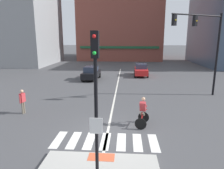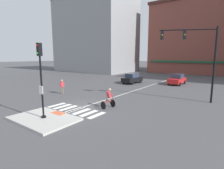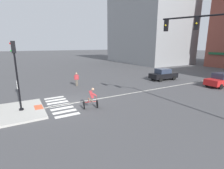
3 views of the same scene
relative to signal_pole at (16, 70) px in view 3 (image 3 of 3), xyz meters
name	(u,v)px [view 3 (image 3 of 3)]	position (x,y,z in m)	size (l,w,h in m)	color
ground_plane	(69,104)	(0.00, 3.63, -3.19)	(300.00, 300.00, 0.00)	#474749
traffic_island	(22,111)	(0.00, 0.01, -3.11)	(4.62, 3.09, 0.15)	#B2AFA8
tactile_pad_front	(39,107)	(0.00, 1.20, -3.04)	(1.10, 0.60, 0.01)	#DB5B38
signal_pole	(16,70)	(0.00, 0.00, 0.00)	(0.44, 0.38, 5.06)	black
crosswalk_stripe_a	(54,98)	(-2.38, 2.85, -3.19)	(0.44, 1.80, 0.01)	silver
crosswalk_stripe_b	(56,100)	(-1.58, 2.85, -3.19)	(0.44, 1.80, 0.01)	silver
crosswalk_stripe_c	(58,103)	(-0.79, 2.85, -3.19)	(0.44, 1.80, 0.01)	silver
crosswalk_stripe_d	(60,105)	(0.00, 2.85, -3.19)	(0.44, 1.80, 0.01)	silver
crosswalk_stripe_e	(62,108)	(0.79, 2.85, -3.19)	(0.44, 1.80, 0.01)	silver
crosswalk_stripe_f	(65,112)	(1.58, 2.85, -3.19)	(0.44, 1.80, 0.01)	silver
crosswalk_stripe_g	(68,115)	(2.38, 2.85, -3.19)	(0.44, 1.80, 0.01)	silver
lane_centre_line	(155,89)	(0.02, 13.63, -3.19)	(0.14, 28.00, 0.01)	silver
traffic_light_mast	(215,46)	(7.42, 11.33, 1.66)	(4.63, 2.44, 7.02)	black
building_corner_left	(148,24)	(-24.48, 33.63, 7.45)	(22.42, 14.78, 21.25)	gray
car_black_westbound_distant	(163,74)	(-3.32, 18.32, -2.38)	(1.99, 4.18, 1.64)	black
car_red_eastbound_distant	(221,80)	(2.98, 21.38, -2.38)	(1.93, 4.14, 1.64)	red
cyclist	(91,98)	(1.96, 4.90, -2.32)	(0.89, 1.21, 1.68)	black
pedestrian_at_curb_left	(77,78)	(-5.92, 6.29, -2.21)	(0.30, 0.54, 1.67)	#6B6051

